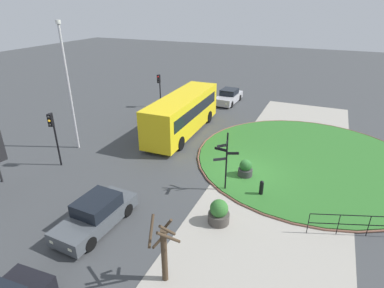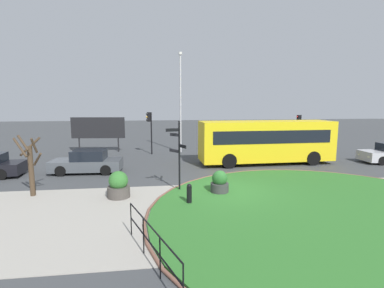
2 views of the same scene
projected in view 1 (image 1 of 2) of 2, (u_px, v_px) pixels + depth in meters
ground at (245, 173)px, 19.35m from camera, size 120.00×120.00×0.00m
sidewalk_paving at (282, 181)px, 18.53m from camera, size 32.00×7.52×0.02m
grass_island at (307, 159)px, 20.98m from camera, size 14.42×14.42×0.10m
grass_kerb_ring at (307, 159)px, 20.98m from camera, size 14.73×14.73×0.11m
signpost_directional at (226, 158)px, 16.80m from camera, size 0.93×1.32×3.48m
bollard_foreground at (261, 188)px, 16.96m from camera, size 0.22×0.22×0.92m
railing_grass_edge at (354, 223)px, 13.94m from camera, size 1.38×3.76×1.11m
bus_yellow at (183, 113)px, 24.67m from camera, size 9.52×2.69×3.05m
car_near_lane at (96, 214)px, 14.57m from camera, size 4.31×1.93×1.44m
car_oncoming at (229, 97)px, 32.45m from camera, size 4.33×1.90×1.42m
traffic_light_near at (53, 128)px, 19.11m from camera, size 0.48×0.32×3.56m
traffic_light_far at (159, 84)px, 30.31m from camera, size 0.49×0.28×3.26m
lamppost_tall at (68, 85)px, 20.84m from camera, size 0.32×0.32×8.63m
planter_near_signpost at (245, 169)px, 18.77m from camera, size 0.87×0.87×1.13m
planter_kerbside at (219, 213)px, 14.83m from camera, size 1.02×1.02×1.24m
street_tree_bare at (164, 249)px, 11.36m from camera, size 1.17×1.25×2.90m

